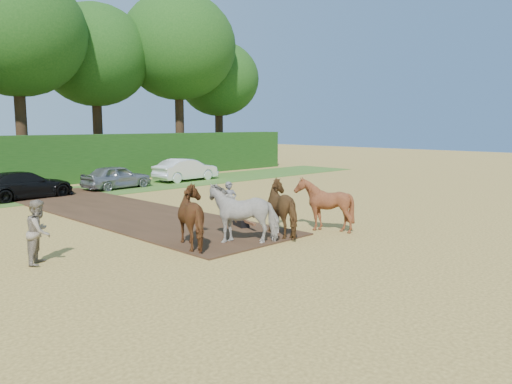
% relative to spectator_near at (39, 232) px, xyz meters
% --- Properties ---
extents(ground, '(120.00, 120.00, 0.00)m').
position_rel_spectator_near_xyz_m(ground, '(4.04, -1.44, -0.85)').
color(ground, gold).
rests_on(ground, ground).
extents(earth_strip, '(4.50, 17.00, 0.05)m').
position_rel_spectator_near_xyz_m(earth_strip, '(5.54, 5.56, -0.83)').
color(earth_strip, '#472D1C').
rests_on(earth_strip, ground).
extents(grass_verge, '(50.00, 5.00, 0.03)m').
position_rel_spectator_near_xyz_m(grass_verge, '(4.04, 12.56, -0.84)').
color(grass_verge, '#38601E').
rests_on(grass_verge, ground).
extents(spectator_near, '(1.03, 1.05, 1.70)m').
position_rel_spectator_near_xyz_m(spectator_near, '(0.00, 0.00, 0.00)').
color(spectator_near, '#A0947E').
rests_on(spectator_near, ground).
extents(plough_team, '(6.37, 4.68, 1.83)m').
position_rel_spectator_near_xyz_m(plough_team, '(6.31, -2.11, 0.06)').
color(plough_team, '#5F2917').
rests_on(plough_team, ground).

